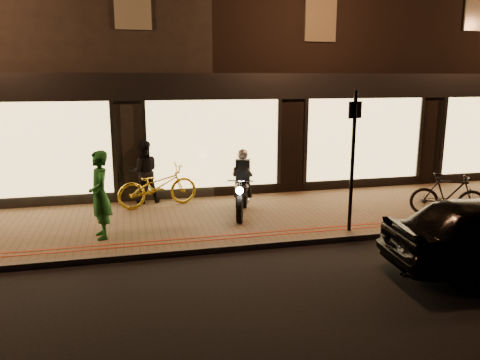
{
  "coord_description": "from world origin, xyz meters",
  "views": [
    {
      "loc": [
        -2.31,
        -8.52,
        3.35
      ],
      "look_at": [
        0.15,
        1.55,
        1.1
      ],
      "focal_mm": 35.0,
      "sensor_mm": 36.0,
      "label": 1
    }
  ],
  "objects_px": {
    "person_green": "(100,195)",
    "motorcycle": "(242,190)",
    "sign_post": "(353,154)",
    "bicycle_gold": "(158,186)"
  },
  "relations": [
    {
      "from": "sign_post",
      "to": "person_green",
      "type": "height_order",
      "value": "sign_post"
    },
    {
      "from": "motorcycle",
      "to": "person_green",
      "type": "bearing_deg",
      "value": -144.99
    },
    {
      "from": "motorcycle",
      "to": "bicycle_gold",
      "type": "relative_size",
      "value": 0.91
    },
    {
      "from": "sign_post",
      "to": "bicycle_gold",
      "type": "relative_size",
      "value": 1.45
    },
    {
      "from": "person_green",
      "to": "motorcycle",
      "type": "bearing_deg",
      "value": 93.82
    },
    {
      "from": "sign_post",
      "to": "person_green",
      "type": "bearing_deg",
      "value": 171.61
    },
    {
      "from": "bicycle_gold",
      "to": "sign_post",
      "type": "bearing_deg",
      "value": -140.4
    },
    {
      "from": "sign_post",
      "to": "bicycle_gold",
      "type": "height_order",
      "value": "sign_post"
    },
    {
      "from": "sign_post",
      "to": "person_green",
      "type": "xyz_separation_m",
      "value": [
        -5.21,
        0.77,
        -0.77
      ]
    },
    {
      "from": "motorcycle",
      "to": "person_green",
      "type": "height_order",
      "value": "person_green"
    }
  ]
}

